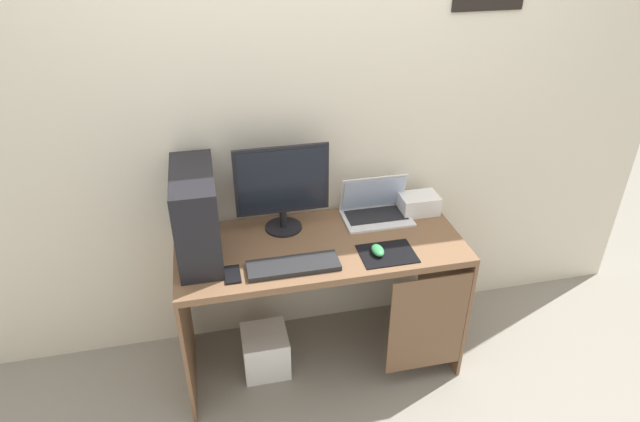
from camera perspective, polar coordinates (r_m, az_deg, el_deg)
name	(u,v)px	position (r m, az deg, el deg)	size (l,w,h in m)	color
ground_plane	(320,355)	(3.12, 0.00, -14.97)	(8.00, 8.00, 0.00)	gray
wall_back	(305,112)	(2.68, -1.57, 10.41)	(4.00, 0.05, 2.60)	beige
desk	(324,270)	(2.72, 0.44, -6.21)	(1.39, 0.60, 0.76)	brown
pc_tower	(196,214)	(2.51, -12.90, -0.35)	(0.19, 0.48, 0.42)	black
monitor	(282,187)	(2.62, -4.01, 2.54)	(0.46, 0.19, 0.45)	black
laptop	(376,209)	(2.84, 5.88, 0.21)	(0.35, 0.23, 0.22)	silver
projector	(419,204)	(2.91, 10.37, 0.77)	(0.20, 0.14, 0.10)	white
keyboard	(293,266)	(2.46, -2.83, -5.79)	(0.42, 0.14, 0.02)	#232326
mousepad	(387,254)	(2.57, 7.10, -4.49)	(0.26, 0.20, 0.01)	black
mouse_left	(378,250)	(2.56, 6.10, -4.14)	(0.06, 0.10, 0.03)	#338C4C
cell_phone	(232,275)	(2.45, -9.21, -6.63)	(0.07, 0.13, 0.01)	black
subwoofer	(265,351)	(2.99, -5.78, -14.46)	(0.24, 0.24, 0.24)	white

